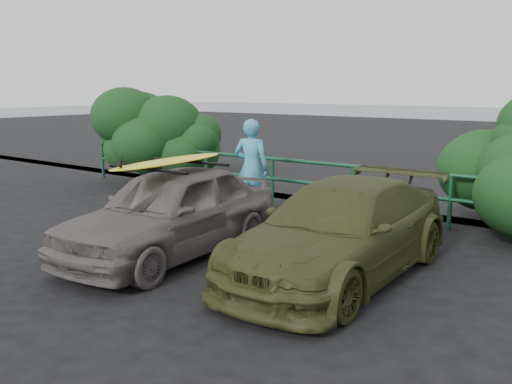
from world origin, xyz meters
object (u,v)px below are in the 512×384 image
Objects in this scene: guardrail at (310,185)px; olive_vehicle at (341,231)px; surfboard at (170,161)px; man at (251,168)px; sedan at (171,212)px.

olive_vehicle is at bearing -52.75° from guardrail.
man is at bearing 98.33° from surfboard.
sedan is at bearing -88.17° from guardrail.
surfboard is (0.71, -2.93, 0.49)m from man.
surfboard is at bearing -166.79° from olive_vehicle.
guardrail is 4.26m from sedan.
olive_vehicle is 2.79m from surfboard.
olive_vehicle is 1.83× the size of surfboard.
sedan is at bearing -95.24° from surfboard.
man is at bearing -113.43° from guardrail.
surfboard reaches higher than sedan.
olive_vehicle is (2.57, 0.69, -0.04)m from sedan.
sedan reaches higher than olive_vehicle.
olive_vehicle is at bearing 9.82° from surfboard.
olive_vehicle is at bearing 9.82° from sedan.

